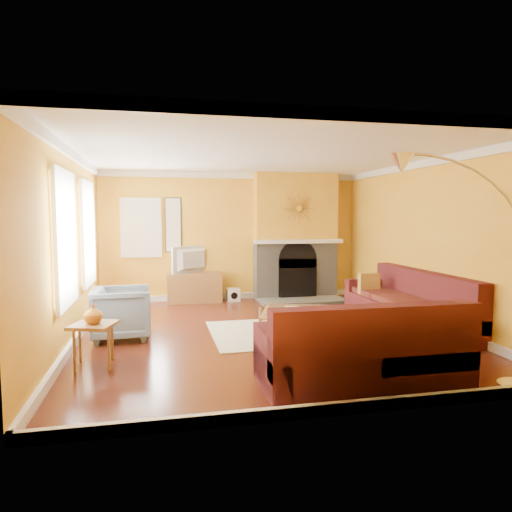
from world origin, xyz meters
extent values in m
cube|color=#5E2313|center=(0.00, 0.00, -0.01)|extent=(5.50, 6.00, 0.02)
cube|color=white|center=(0.00, 0.00, 2.71)|extent=(5.50, 6.00, 0.02)
cube|color=gold|center=(0.00, 3.01, 1.35)|extent=(5.50, 0.02, 2.70)
cube|color=gold|center=(0.00, -3.01, 1.35)|extent=(5.50, 0.02, 2.70)
cube|color=gold|center=(-2.76, 0.00, 1.35)|extent=(0.02, 6.00, 2.70)
cube|color=gold|center=(2.76, 0.00, 1.35)|extent=(0.02, 6.00, 2.70)
cube|color=white|center=(-2.72, 1.30, 1.50)|extent=(0.06, 1.22, 1.72)
cube|color=white|center=(-2.72, -0.60, 1.50)|extent=(0.06, 1.22, 1.72)
cube|color=white|center=(-1.90, 2.96, 1.55)|extent=(0.82, 0.06, 1.22)
cube|color=white|center=(-1.25, 2.97, 1.60)|extent=(0.34, 0.04, 1.14)
cube|color=white|center=(1.35, 2.56, 1.25)|extent=(1.92, 0.22, 0.08)
cube|color=gray|center=(1.35, 2.25, 0.03)|extent=(1.80, 0.70, 0.06)
cube|color=beige|center=(0.39, -0.05, 0.01)|extent=(2.40, 1.80, 0.02)
cube|color=olive|center=(-0.85, 2.76, 0.31)|extent=(1.11, 0.50, 0.61)
imported|color=black|center=(-0.85, 2.76, 0.89)|extent=(0.86, 0.66, 0.56)
cube|color=white|center=(-0.04, 2.71, 0.13)|extent=(0.27, 0.27, 0.27)
imported|color=slate|center=(-2.10, 0.12, 0.38)|extent=(0.87, 0.85, 0.76)
imported|color=orange|center=(-2.33, -1.10, 0.64)|extent=(0.27, 0.27, 0.23)
imported|color=white|center=(0.27, -0.32, 0.43)|extent=(0.23, 0.29, 0.03)
camera|label=1|loc=(-1.57, -6.68, 1.78)|focal=32.00mm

